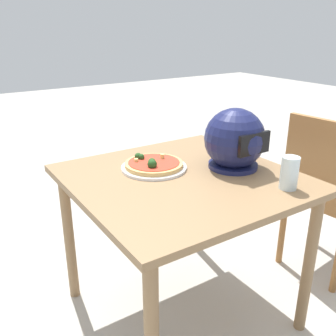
# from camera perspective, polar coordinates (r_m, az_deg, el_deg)

# --- Properties ---
(ground_plane) EXTENTS (14.00, 14.00, 0.00)m
(ground_plane) POSITION_cam_1_polar(r_m,az_deg,el_deg) (2.00, 1.93, -20.62)
(ground_plane) COLOR #B2ADA3
(dining_table) EXTENTS (0.92, 0.91, 0.72)m
(dining_table) POSITION_cam_1_polar(r_m,az_deg,el_deg) (1.65, 2.19, -4.17)
(dining_table) COLOR olive
(dining_table) RESTS_ON ground
(pizza_plate) EXTENTS (0.29, 0.29, 0.01)m
(pizza_plate) POSITION_cam_1_polar(r_m,az_deg,el_deg) (1.69, -2.13, 0.08)
(pizza_plate) COLOR white
(pizza_plate) RESTS_ON dining_table
(pizza) EXTENTS (0.26, 0.26, 0.05)m
(pizza) POSITION_cam_1_polar(r_m,az_deg,el_deg) (1.68, -2.24, 0.65)
(pizza) COLOR tan
(pizza) RESTS_ON pizza_plate
(motorcycle_helmet) EXTENTS (0.27, 0.27, 0.27)m
(motorcycle_helmet) POSITION_cam_1_polar(r_m,az_deg,el_deg) (1.69, 10.06, 4.20)
(motorcycle_helmet) COLOR #191E4C
(motorcycle_helmet) RESTS_ON dining_table
(drinking_glass) EXTENTS (0.07, 0.07, 0.13)m
(drinking_glass) POSITION_cam_1_polar(r_m,az_deg,el_deg) (1.54, 17.90, -0.71)
(drinking_glass) COLOR silver
(drinking_glass) RESTS_ON dining_table
(chair_side) EXTENTS (0.44, 0.44, 0.90)m
(chair_side) POSITION_cam_1_polar(r_m,az_deg,el_deg) (2.16, 22.64, -3.05)
(chair_side) COLOR #996638
(chair_side) RESTS_ON ground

